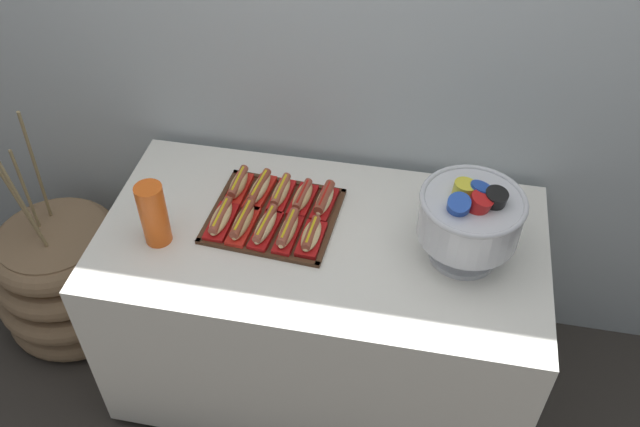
{
  "coord_description": "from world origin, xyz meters",
  "views": [
    {
      "loc": [
        0.28,
        -1.49,
        2.3
      ],
      "look_at": [
        -0.01,
        0.02,
        0.84
      ],
      "focal_mm": 38.07,
      "sensor_mm": 36.0,
      "label": 1
    }
  ],
  "objects": [
    {
      "name": "hot_dog_5",
      "position": [
        -0.31,
        0.15,
        0.79
      ],
      "size": [
        0.07,
        0.16,
        0.06
      ],
      "color": "red",
      "rests_on": "serving_tray"
    },
    {
      "name": "hot_dog_1",
      "position": [
        -0.25,
        -0.02,
        0.79
      ],
      "size": [
        0.07,
        0.19,
        0.06
      ],
      "color": "red",
      "rests_on": "serving_tray"
    },
    {
      "name": "hot_dog_3",
      "position": [
        -0.1,
        -0.03,
        0.79
      ],
      "size": [
        0.07,
        0.18,
        0.06
      ],
      "color": "#B21414",
      "rests_on": "serving_tray"
    },
    {
      "name": "floor_vase",
      "position": [
        -1.05,
        0.08,
        0.23
      ],
      "size": [
        0.57,
        0.57,
        1.01
      ],
      "color": "#896B4C",
      "rests_on": "ground_plane"
    },
    {
      "name": "hot_dog_6",
      "position": [
        -0.24,
        0.14,
        0.79
      ],
      "size": [
        0.08,
        0.18,
        0.06
      ],
      "color": "red",
      "rests_on": "serving_tray"
    },
    {
      "name": "hot_dog_2",
      "position": [
        -0.18,
        -0.03,
        0.79
      ],
      "size": [
        0.08,
        0.18,
        0.06
      ],
      "color": "#B21414",
      "rests_on": "serving_tray"
    },
    {
      "name": "back_wall",
      "position": [
        0.0,
        0.46,
        1.3
      ],
      "size": [
        6.0,
        0.1,
        2.6
      ],
      "primitive_type": "cube",
      "color": "#B2BCC1",
      "rests_on": "ground_plane"
    },
    {
      "name": "hot_dog_0",
      "position": [
        -0.33,
        -0.02,
        0.79
      ],
      "size": [
        0.07,
        0.18,
        0.06
      ],
      "color": "#B21414",
      "rests_on": "serving_tray"
    },
    {
      "name": "buffet_table",
      "position": [
        0.0,
        0.0,
        0.4
      ],
      "size": [
        1.43,
        0.75,
        0.76
      ],
      "color": "white",
      "rests_on": "ground_plane"
    },
    {
      "name": "cup_stack",
      "position": [
        -0.5,
        -0.11,
        0.86
      ],
      "size": [
        0.09,
        0.09,
        0.22
      ],
      "color": "#EA5B19",
      "rests_on": "buffet_table"
    },
    {
      "name": "hot_dog_9",
      "position": [
        -0.02,
        0.13,
        0.79
      ],
      "size": [
        0.07,
        0.17,
        0.06
      ],
      "color": "#B21414",
      "rests_on": "serving_tray"
    },
    {
      "name": "ground_plane",
      "position": [
        0.0,
        0.0,
        0.0
      ],
      "size": [
        10.0,
        10.0,
        0.0
      ],
      "primitive_type": "plane",
      "color": "#38332D"
    },
    {
      "name": "serving_tray",
      "position": [
        -0.17,
        0.06,
        0.76
      ],
      "size": [
        0.43,
        0.39,
        0.01
      ],
      "color": "#472B19",
      "rests_on": "buffet_table"
    },
    {
      "name": "hot_dog_4",
      "position": [
        -0.03,
        -0.04,
        0.79
      ],
      "size": [
        0.08,
        0.16,
        0.06
      ],
      "color": "#B21414",
      "rests_on": "serving_tray"
    },
    {
      "name": "hot_dog_8",
      "position": [
        -0.09,
        0.13,
        0.79
      ],
      "size": [
        0.08,
        0.17,
        0.06
      ],
      "color": "#B21414",
      "rests_on": "serving_tray"
    },
    {
      "name": "punch_bowl",
      "position": [
        0.44,
        -0.0,
        0.92
      ],
      "size": [
        0.31,
        0.31,
        0.29
      ],
      "color": "silver",
      "rests_on": "buffet_table"
    },
    {
      "name": "hot_dog_7",
      "position": [
        -0.16,
        0.14,
        0.79
      ],
      "size": [
        0.07,
        0.17,
        0.06
      ],
      "color": "red",
      "rests_on": "serving_tray"
    }
  ]
}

